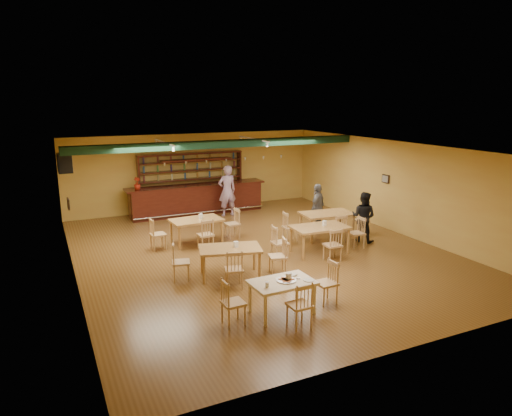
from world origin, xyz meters
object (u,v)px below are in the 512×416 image
dining_table_b (327,225)px  patron_bar (227,191)px  dining_table_a (197,231)px  patron_right_a (363,217)px  dining_table_d (319,240)px  near_table (282,297)px  dining_table_c (230,262)px  bar_counter (197,199)px

dining_table_b → patron_bar: size_ratio=0.84×
dining_table_a → patron_right_a: bearing=-26.3°
patron_bar → patron_right_a: 5.46m
dining_table_a → patron_right_a: 5.16m
dining_table_a → dining_table_d: size_ratio=0.96×
dining_table_b → patron_right_a: size_ratio=1.04×
dining_table_a → near_table: (0.11, -5.31, -0.03)m
dining_table_a → dining_table_c: 2.98m
dining_table_a → dining_table_c: size_ratio=1.01×
bar_counter → dining_table_c: bearing=-101.1°
dining_table_d → patron_right_a: 1.92m
bar_counter → patron_bar: (0.93, -0.83, 0.40)m
dining_table_a → patron_bar: (2.13, 2.80, 0.58)m
dining_table_a → near_table: 5.31m
patron_bar → patron_right_a: size_ratio=1.23×
dining_table_a → dining_table_c: (-0.10, -2.98, -0.00)m
patron_right_a → patron_bar: bearing=-3.0°
dining_table_b → patron_bar: bearing=120.0°
dining_table_c → patron_bar: (2.23, 5.79, 0.58)m
dining_table_b → near_table: bearing=-127.3°
dining_table_d → patron_right_a: (1.84, 0.40, 0.38)m
dining_table_a → dining_table_b: (3.94, -1.18, 0.02)m
dining_table_a → dining_table_d: bearing=-43.0°
bar_counter → dining_table_b: bar_counter is taller
dining_table_b → dining_table_c: size_ratio=1.07×
near_table → dining_table_c: bearing=93.4°
dining_table_b → dining_table_d: (-1.04, -1.20, -0.01)m
dining_table_d → patron_right_a: bearing=15.4°
patron_right_a → dining_table_a: bearing=35.6°
dining_table_d → near_table: 4.04m
dining_table_a → patron_right_a: (4.74, -1.98, 0.40)m
bar_counter → patron_right_a: patron_right_a is taller
patron_right_a → dining_table_c: bearing=70.0°
dining_table_d → patron_bar: size_ratio=0.83×
dining_table_b → patron_right_a: patron_right_a is taller
dining_table_c → patron_right_a: size_ratio=0.97×
dining_table_c → patron_right_a: bearing=26.5°
dining_table_a → near_table: dining_table_a is taller
bar_counter → dining_table_d: 6.25m
near_table → patron_bar: patron_bar is taller
dining_table_b → near_table: size_ratio=1.24×
dining_table_c → patron_right_a: 4.96m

